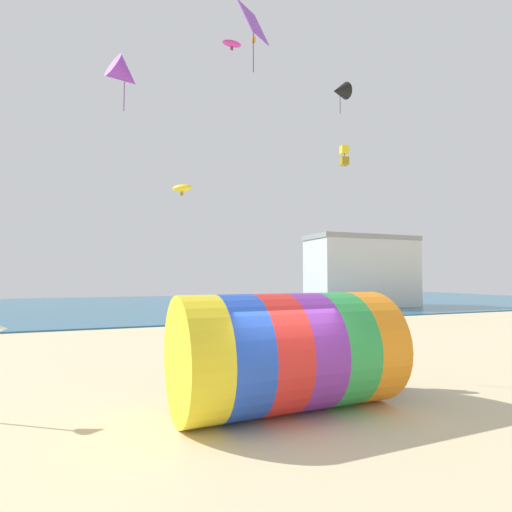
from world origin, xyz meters
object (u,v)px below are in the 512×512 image
kite_purple_delta (124,75)px  kite_magenta_parafoil (232,44)px  kite_black_delta (340,91)px  kite_handler (394,356)px  bystander_mid_beach (245,319)px  kite_yellow_box (344,155)px  kite_purple_diamond (253,23)px  giant_inflatable_tube (287,351)px  kite_orange_parafoil (254,40)px  kite_yellow_parafoil (182,188)px

kite_purple_delta → kite_magenta_parafoil: (4.22, -0.11, 2.07)m
kite_purple_delta → kite_black_delta: (12.11, 3.86, 3.18)m
kite_handler → kite_black_delta: bearing=64.2°
kite_handler → bystander_mid_beach: bearing=90.8°
kite_handler → kite_yellow_box: bearing=67.8°
kite_purple_diamond → kite_magenta_parafoil: (0.30, 3.32, 1.23)m
kite_black_delta → bystander_mid_beach: kite_black_delta is taller
kite_black_delta → kite_yellow_box: bearing=-121.2°
giant_inflatable_tube → kite_purple_delta: 12.12m
kite_handler → kite_purple_delta: 13.77m
kite_purple_diamond → kite_orange_parafoil: size_ratio=3.19×
kite_purple_diamond → kite_yellow_box: (5.89, 3.51, -2.83)m
kite_orange_parafoil → kite_magenta_parafoil: size_ratio=0.91×
kite_purple_delta → kite_orange_parafoil: kite_orange_parafoil is taller
kite_magenta_parafoil → kite_black_delta: size_ratio=0.42×
kite_orange_parafoil → kite_magenta_parafoil: kite_orange_parafoil is taller
kite_orange_parafoil → kite_yellow_parafoil: (-4.54, -1.60, -9.73)m
kite_yellow_box → kite_black_delta: size_ratio=0.50×
kite_yellow_box → bystander_mid_beach: kite_yellow_box is taller
kite_purple_delta → kite_yellow_box: size_ratio=2.14×
kite_purple_delta → kite_purple_diamond: kite_purple_diamond is taller
kite_purple_delta → kite_yellow_box: kite_purple_delta is taller
kite_purple_delta → bystander_mid_beach: kite_purple_delta is taller
kite_magenta_parafoil → kite_purple_delta: bearing=178.5°
kite_purple_diamond → bystander_mid_beach: kite_purple_diamond is taller
giant_inflatable_tube → kite_black_delta: kite_black_delta is taller
kite_handler → kite_purple_diamond: bearing=142.9°
kite_handler → kite_magenta_parafoil: bearing=117.9°
kite_purple_delta → bystander_mid_beach: bearing=42.0°
kite_purple_delta → kite_magenta_parafoil: bearing=-1.5°
giant_inflatable_tube → kite_black_delta: (8.54, 10.51, 12.66)m
kite_purple_diamond → giant_inflatable_tube: bearing=-96.2°
giant_inflatable_tube → kite_yellow_parafoil: 12.93m
kite_yellow_box → giant_inflatable_tube: bearing=-132.9°
kite_orange_parafoil → kite_black_delta: 6.12m
kite_yellow_box → kite_orange_parafoil: (-2.20, 6.13, 8.59)m
kite_purple_diamond → kite_yellow_box: size_ratio=2.44×
kite_orange_parafoil → bystander_mid_beach: 16.70m
kite_handler → kite_yellow_box: 10.35m
kite_yellow_parafoil → giant_inflatable_tube: bearing=-87.5°
kite_orange_parafoil → kite_black_delta: kite_orange_parafoil is taller
kite_handler → kite_black_delta: (4.77, 9.87, 13.16)m
kite_yellow_box → kite_magenta_parafoil: 6.92m
giant_inflatable_tube → bystander_mid_beach: bearing=74.7°
kite_magenta_parafoil → kite_yellow_box: bearing=2.0°
giant_inflatable_tube → kite_handler: 3.85m
kite_yellow_box → kite_yellow_parafoil: bearing=146.1°
kite_purple_diamond → kite_yellow_parafoil: 9.00m
kite_orange_parafoil → kite_handler: bearing=-91.3°
kite_purple_delta → giant_inflatable_tube: bearing=-61.8°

